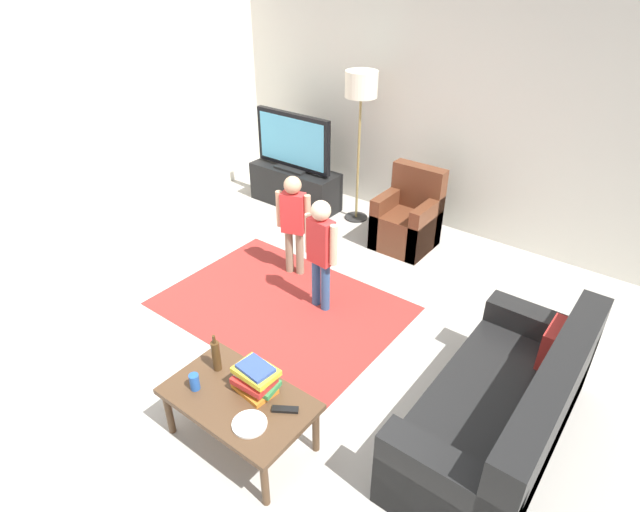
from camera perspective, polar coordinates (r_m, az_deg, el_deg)
ground at (r=4.48m, az=-4.75°, el=-10.33°), size 7.80×7.80×0.00m
wall_back at (r=6.11m, az=14.33°, el=15.08°), size 6.00×0.12×2.70m
wall_left at (r=6.06m, az=-27.63°, el=12.39°), size 0.12×6.00×2.70m
area_rug at (r=4.96m, az=-4.22°, el=-5.48°), size 2.20×1.60×0.01m
tv_stand at (r=6.77m, az=-2.75°, el=7.62°), size 1.20×0.44×0.50m
tv at (r=6.54m, az=-3.01°, el=12.41°), size 1.10×0.28×0.71m
couch at (r=3.79m, az=19.97°, el=-16.15°), size 0.80×1.80×0.86m
armchair at (r=5.88m, az=9.72°, el=3.84°), size 0.60×0.60×0.90m
floor_lamp at (r=5.98m, az=4.55°, el=17.49°), size 0.36×0.36×1.78m
child_near_tv at (r=5.11m, az=-2.94°, el=4.31°), size 0.34×0.20×1.08m
child_center at (r=4.58m, az=0.09°, el=1.11°), size 0.37×0.18×1.10m
coffee_table at (r=3.59m, az=-8.94°, el=-15.63°), size 1.00×0.60×0.42m
book_stack at (r=3.51m, az=-7.12°, el=-13.24°), size 0.30×0.24×0.21m
bottle at (r=3.68m, az=-11.38°, el=-10.68°), size 0.06×0.06×0.30m
tv_remote at (r=3.43m, az=-3.87°, el=-16.52°), size 0.17×0.13×0.02m
soda_can at (r=3.62m, az=-13.67°, el=-13.33°), size 0.07×0.07×0.12m
plate at (r=3.38m, az=-7.77°, el=-17.87°), size 0.22×0.22×0.02m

